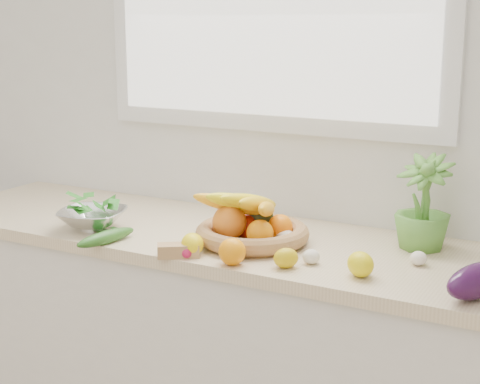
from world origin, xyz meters
The scene contains 18 objects.
back_wall centered at (0.00, 2.25, 1.35)m, with size 4.50×0.02×2.70m, color white.
counter_cabinet centered at (0.00, 1.95, 0.43)m, with size 2.20×0.58×0.86m, color silver.
countertop centered at (0.00, 1.95, 0.88)m, with size 2.24×0.62×0.04m, color beige.
orange_loose centered at (0.16, 1.68, 0.94)m, with size 0.08×0.08×0.08m, color orange.
lemon_a centered at (0.01, 1.70, 0.93)m, with size 0.07×0.08×0.07m, color yellow.
lemon_b centered at (0.30, 1.73, 0.93)m, with size 0.06×0.07×0.06m, color gold.
lemon_c centered at (0.51, 1.76, 0.93)m, with size 0.07×0.09×0.07m, color yellow.
apple centered at (0.08, 1.93, 0.94)m, with size 0.08×0.08×0.08m, color #A9200D.
ginger centered at (-0.02, 1.67, 0.92)m, with size 0.12×0.05×0.04m, color tan.
garlic_a centered at (0.63, 1.93, 0.92)m, with size 0.05×0.05×0.04m, color white.
garlic_b centered at (0.21, 1.93, 0.92)m, with size 0.06×0.06×0.05m, color silver.
garlic_c centered at (0.35, 1.80, 0.92)m, with size 0.05×0.05×0.04m, color silver.
eggplant centered at (0.82, 1.76, 0.95)m, with size 0.09×0.23×0.09m, color #310F38.
cucumber centered at (-0.28, 1.67, 0.92)m, with size 0.04×0.23×0.04m, color #1F5318.
radish centered at (0.01, 1.67, 0.92)m, with size 0.03×0.03×0.03m, color #B71646.
potted_herb centered at (0.59, 2.10, 1.04)m, with size 0.17×0.17×0.31m, color #579837.
fruit_basket centered at (0.11, 1.90, 0.95)m, with size 0.46×0.46×0.19m.
colander_with_spinach centered at (-0.42, 1.78, 0.96)m, with size 0.27×0.27×0.12m.
Camera 1 is at (1.13, -0.06, 1.58)m, focal length 55.00 mm.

